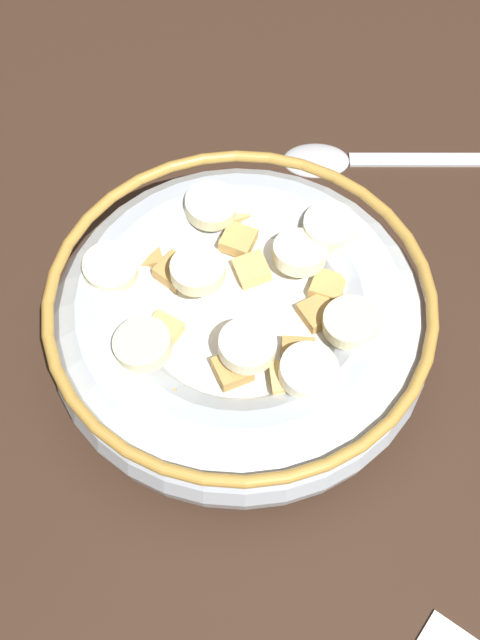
# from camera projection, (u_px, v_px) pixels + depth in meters

# --- Properties ---
(ground_plane) EXTENTS (0.99, 0.99, 0.02)m
(ground_plane) POSITION_uv_depth(u_px,v_px,m) (240.00, 359.00, 0.47)
(ground_plane) COLOR #332116
(cereal_bowl) EXTENTS (0.19, 0.19, 0.06)m
(cereal_bowl) POSITION_uv_depth(u_px,v_px,m) (240.00, 321.00, 0.43)
(cereal_bowl) COLOR #B2BCC6
(cereal_bowl) RESTS_ON ground_plane
(spoon) EXTENTS (0.09, 0.13, 0.01)m
(spoon) POSITION_uv_depth(u_px,v_px,m) (350.00, 157.00, 0.52)
(spoon) COLOR #B7B7BC
(spoon) RESTS_ON ground_plane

